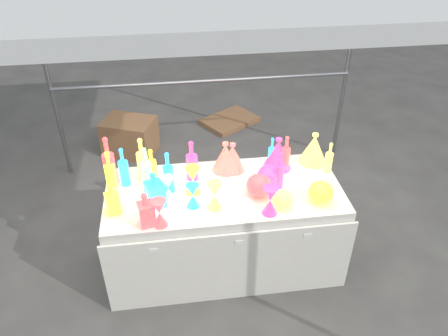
{
  "coord_description": "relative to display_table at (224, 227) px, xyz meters",
  "views": [
    {
      "loc": [
        -0.35,
        -2.62,
        2.79
      ],
      "look_at": [
        0.0,
        0.0,
        0.95
      ],
      "focal_mm": 35.0,
      "sensor_mm": 36.0,
      "label": 1
    }
  ],
  "objects": [
    {
      "name": "decanter_2",
      "position": [
        -0.51,
        -0.11,
        0.52
      ],
      "size": [
        0.16,
        0.16,
        0.29
      ],
      "primitive_type": null,
      "rotation": [
        0.0,
        0.0,
        0.38
      ],
      "color": "#17802B",
      "rests_on": "display_table"
    },
    {
      "name": "lampshade_1",
      "position": [
        0.05,
        0.27,
        0.5
      ],
      "size": [
        0.27,
        0.27,
        0.26
      ],
      "primitive_type": null,
      "rotation": [
        0.0,
        0.0,
        -0.3
      ],
      "color": "gold",
      "rests_on": "display_table"
    },
    {
      "name": "lampshade_2",
      "position": [
        0.47,
        0.25,
        0.51
      ],
      "size": [
        0.31,
        0.31,
        0.27
      ],
      "primitive_type": null,
      "rotation": [
        0.0,
        0.0,
        -0.43
      ],
      "color": "#1E4EB1",
      "rests_on": "display_table"
    },
    {
      "name": "decanter_1",
      "position": [
        -0.58,
        -0.3,
        0.51
      ],
      "size": [
        0.13,
        0.13,
        0.26
      ],
      "primitive_type": null,
      "rotation": [
        0.0,
        0.0,
        0.24
      ],
      "color": "orange",
      "rests_on": "display_table"
    },
    {
      "name": "cardboard_box_flat",
      "position": [
        0.4,
        2.39,
        -0.35
      ],
      "size": [
        0.82,
        0.77,
        0.06
      ],
      "primitive_type": "cube",
      "rotation": [
        0.0,
        0.0,
        0.58
      ],
      "color": "#8E6240",
      "rests_on": "ground"
    },
    {
      "name": "bottle_7",
      "position": [
        -0.41,
        0.05,
        0.55
      ],
      "size": [
        0.09,
        0.09,
        0.34
      ],
      "primitive_type": null,
      "rotation": [
        0.0,
        0.0,
        -0.07
      ],
      "color": "#17802B",
      "rests_on": "display_table"
    },
    {
      "name": "hourglass_1",
      "position": [
        0.28,
        -0.3,
        0.49
      ],
      "size": [
        0.15,
        0.15,
        0.22
      ],
      "primitive_type": null,
      "rotation": [
        0.0,
        0.0,
        0.4
      ],
      "color": "#1E4EB1",
      "rests_on": "display_table"
    },
    {
      "name": "globe_0",
      "position": [
        0.68,
        -0.23,
        0.45
      ],
      "size": [
        0.19,
        0.19,
        0.15
      ],
      "primitive_type": null,
      "rotation": [
        0.0,
        0.0,
        0.03
      ],
      "color": "#F34E16",
      "rests_on": "display_table"
    },
    {
      "name": "decanter_0",
      "position": [
        -0.81,
        -0.14,
        0.5
      ],
      "size": [
        0.12,
        0.12,
        0.25
      ],
      "primitive_type": null,
      "rotation": [
        0.0,
        0.0,
        0.25
      ],
      "color": "#F34E16",
      "rests_on": "display_table"
    },
    {
      "name": "bottle_0",
      "position": [
        -0.85,
        0.18,
        0.53
      ],
      "size": [
        0.09,
        0.09,
        0.31
      ],
      "primitive_type": null,
      "rotation": [
        0.0,
        0.0,
        0.16
      ],
      "color": "#F34E16",
      "rests_on": "display_table"
    },
    {
      "name": "hourglass_3",
      "position": [
        -0.42,
        -0.05,
        0.47
      ],
      "size": [
        0.13,
        0.13,
        0.2
      ],
      "primitive_type": null,
      "rotation": [
        0.0,
        0.0,
        -0.36
      ],
      "color": "#D72BD1",
      "rests_on": "display_table"
    },
    {
      "name": "display_table",
      "position": [
        0.0,
        0.0,
        0.0
      ],
      "size": [
        1.84,
        0.83,
        0.75
      ],
      "color": "white",
      "rests_on": "ground"
    },
    {
      "name": "hourglass_4",
      "position": [
        -0.23,
        0.01,
        0.49
      ],
      "size": [
        0.13,
        0.13,
        0.23
      ],
      "primitive_type": null,
      "rotation": [
        0.0,
        0.0,
        0.12
      ],
      "color": "#F34E16",
      "rests_on": "display_table"
    },
    {
      "name": "bottle_5",
      "position": [
        -0.57,
        0.1,
        0.56
      ],
      "size": [
        0.09,
        0.09,
        0.37
      ],
      "primitive_type": null,
      "rotation": [
        0.0,
        0.0,
        0.09
      ],
      "color": "#D72BD1",
      "rests_on": "display_table"
    },
    {
      "name": "hourglass_0",
      "position": [
        -0.49,
        -0.33,
        0.48
      ],
      "size": [
        0.12,
        0.12,
        0.21
      ],
      "primitive_type": null,
      "rotation": [
        0.0,
        0.0,
        -0.22
      ],
      "color": "orange",
      "rests_on": "display_table"
    },
    {
      "name": "hourglass_2",
      "position": [
        -0.09,
        -0.19,
        0.49
      ],
      "size": [
        0.14,
        0.14,
        0.22
      ],
      "primitive_type": null,
      "rotation": [
        0.0,
        0.0,
        -0.43
      ],
      "color": "#13707B",
      "rests_on": "display_table"
    },
    {
      "name": "bottle_9",
      "position": [
        0.53,
        0.22,
        0.53
      ],
      "size": [
        0.07,
        0.07,
        0.31
      ],
      "primitive_type": null,
      "rotation": [
        0.0,
        0.0,
        -0.06
      ],
      "color": "orange",
      "rests_on": "display_table"
    },
    {
      "name": "globe_3",
      "position": [
        0.35,
        0.03,
        0.45
      ],
      "size": [
        0.23,
        0.23,
        0.14
      ],
      "primitive_type": null,
      "rotation": [
        0.0,
        0.0,
        -0.33
      ],
      "color": "#1E4EB1",
      "rests_on": "display_table"
    },
    {
      "name": "bottle_1",
      "position": [
        -0.75,
        0.18,
        0.54
      ],
      "size": [
        0.1,
        0.1,
        0.33
      ],
      "primitive_type": null,
      "rotation": [
        0.0,
        0.0,
        0.4
      ],
      "color": "#17802B",
      "rests_on": "display_table"
    },
    {
      "name": "bottle_4",
      "position": [
        -0.6,
        0.24,
        0.56
      ],
      "size": [
        0.09,
        0.09,
        0.37
      ],
      "primitive_type": null,
      "rotation": [
        0.0,
        0.0,
        -0.02
      ],
      "color": "#13707B",
      "rests_on": "display_table"
    },
    {
      "name": "globe_1",
      "position": [
        0.39,
        -0.25,
        0.44
      ],
      "size": [
        0.16,
        0.16,
        0.12
      ],
      "primitive_type": null,
      "rotation": [
        0.0,
        0.0,
        -0.02
      ],
      "color": "#13707B",
      "rests_on": "display_table"
    },
    {
      "name": "bottle_8",
      "position": [
        0.43,
        0.28,
        0.51
      ],
      "size": [
        0.07,
        0.07,
        0.26
      ],
      "primitive_type": null,
      "rotation": [
        0.0,
        0.0,
        0.11
      ],
      "color": "#17802B",
      "rests_on": "display_table"
    },
    {
      "name": "hourglass_5",
      "position": [
        -0.25,
        -0.16,
        0.47
      ],
      "size": [
        0.12,
        0.12,
        0.19
      ],
      "primitive_type": null,
      "rotation": [
        0.0,
        0.0,
        -0.29
      ],
      "color": "#17802B",
      "rests_on": "display_table"
    },
    {
      "name": "cardboard_box_closed",
      "position": [
        -0.85,
        1.85,
        -0.17
      ],
      "size": [
        0.68,
        0.59,
        0.41
      ],
      "primitive_type": "cube",
      "rotation": [
        0.0,
        0.0,
        -0.38
      ],
      "color": "#8E6240",
      "rests_on": "ground"
    },
    {
      "name": "lampshade_3",
      "position": [
        0.78,
        0.29,
        0.51
      ],
      "size": [
        0.28,
        0.28,
        0.27
      ],
      "primitive_type": null,
      "rotation": [
        0.0,
        0.0,
        -0.26
      ],
      "color": "#13707B",
      "rests_on": "display_table"
    },
    {
      "name": "lampshade_0",
      "position": [
        0.1,
        0.27,
        0.5
      ],
      "size": [
        0.27,
        0.27,
        0.24
      ],
      "primitive_type": null,
      "rotation": [
        0.0,
        0.0,
        0.43
      ],
      "color": "gold",
      "rests_on": "display_table"
    },
    {
      "name": "ground",
      "position": [
        -0.0,
        0.01,
        -0.37
      ],
      "size": [
        80.0,
        80.0,
        0.0
      ],
      "primitive_type": "plane",
      "color": "#5D5B56",
      "rests_on": "ground"
    },
    {
      "name": "bottle_3",
      "position": [
        -0.23,
        0.18,
        0.55
      ],
      "size": [
        0.1,
        0.1,
        0.34
      ],
      "primitive_type": null,
      "rotation": [
        0.0,
        0.0,
        -0.11
      ],
      "color": "#1E4EB1",
      "rests_on": "display_table"
    },
    {
      "name": "bottle_10",
      "position": [
        0.42,
        -0.01,
        0.53
      ],
      "size": [
        0.09,
        0.09,
        0.31
      ],
      "primitive_type": null,
      "rotation": [
        0.0,
        0.0,
        0.36
      ],
      "color": "#1E4EB1",
      "rests_on": "display_table"
    },
    {
      "name": "bottle_2",
      "position": [
        -0.85,
        0.21,
        0.58
      ],
      "size": [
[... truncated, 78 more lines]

